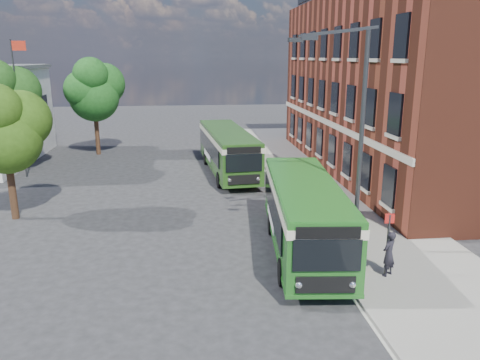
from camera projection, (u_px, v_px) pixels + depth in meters
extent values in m
plane|color=#272729|center=(224.00, 242.00, 20.69)|extent=(120.00, 120.00, 0.00)
cube|color=gray|center=(326.00, 187.00, 29.10)|extent=(6.00, 48.00, 0.15)
cube|color=beige|center=(278.00, 189.00, 28.79)|extent=(0.12, 48.00, 0.01)
cube|color=maroon|center=(413.00, 85.00, 32.17)|extent=(12.00, 26.00, 12.00)
cube|color=beige|center=(326.00, 122.00, 32.14)|extent=(0.12, 26.00, 0.35)
cylinder|color=#313335|center=(19.00, 110.00, 30.69)|extent=(0.10, 0.10, 9.00)
cube|color=red|center=(18.00, 46.00, 29.69)|extent=(0.90, 0.02, 0.60)
cylinder|color=#313335|center=(354.00, 251.00, 19.28)|extent=(0.44, 0.44, 0.30)
cylinder|color=#313335|center=(361.00, 148.00, 18.17)|extent=(0.18, 0.18, 9.00)
cube|color=#313335|center=(341.00, 31.00, 16.36)|extent=(2.58, 0.46, 0.37)
cube|color=#313335|center=(331.00, 33.00, 17.51)|extent=(2.58, 0.46, 0.37)
cube|color=#313335|center=(310.00, 38.00, 15.83)|extent=(0.55, 0.22, 0.16)
cube|color=#313335|center=(295.00, 40.00, 17.90)|extent=(0.55, 0.22, 0.16)
cylinder|color=#313335|center=(387.00, 247.00, 16.93)|extent=(0.08, 0.08, 2.50)
cube|color=red|center=(390.00, 218.00, 16.65)|extent=(0.35, 0.04, 0.35)
cube|color=#22651F|center=(304.00, 211.00, 19.23)|extent=(3.41, 9.77, 2.45)
cube|color=#22651F|center=(303.00, 240.00, 19.56)|extent=(3.45, 9.81, 0.14)
cube|color=black|center=(273.00, 206.00, 19.47)|extent=(0.83, 7.74, 1.10)
cube|color=black|center=(334.00, 206.00, 19.51)|extent=(0.83, 7.74, 1.10)
cube|color=#F5E9C9|center=(305.00, 192.00, 19.02)|extent=(3.48, 9.83, 0.32)
cube|color=#22651F|center=(305.00, 183.00, 18.93)|extent=(3.30, 9.66, 0.12)
cube|color=black|center=(327.00, 255.00, 14.53)|extent=(2.15, 0.29, 1.05)
cube|color=black|center=(328.00, 233.00, 14.33)|extent=(2.00, 0.27, 0.38)
cube|color=black|center=(326.00, 285.00, 14.78)|extent=(1.90, 0.26, 0.55)
sphere|color=silver|center=(299.00, 285.00, 14.79)|extent=(0.26, 0.26, 0.26)
sphere|color=silver|center=(352.00, 284.00, 14.81)|extent=(0.26, 0.26, 0.26)
cube|color=black|center=(290.00, 177.00, 23.83)|extent=(2.00, 0.27, 0.90)
cube|color=white|center=(271.00, 218.00, 20.34)|extent=(0.35, 3.19, 0.45)
cylinder|color=black|center=(282.00, 272.00, 16.66)|extent=(0.38, 1.02, 1.00)
cylinder|color=black|center=(348.00, 272.00, 16.69)|extent=(0.38, 1.02, 1.00)
cylinder|color=black|center=(271.00, 224.00, 21.46)|extent=(0.38, 1.02, 1.00)
cylinder|color=black|center=(322.00, 224.00, 21.49)|extent=(0.38, 1.02, 1.00)
cube|color=#254F19|center=(227.00, 148.00, 32.56)|extent=(3.46, 11.44, 2.45)
cube|color=#254F19|center=(228.00, 166.00, 32.89)|extent=(3.51, 11.48, 0.14)
cube|color=black|center=(209.00, 146.00, 32.57)|extent=(0.90, 9.43, 1.10)
cube|color=black|center=(244.00, 145.00, 33.06)|extent=(0.90, 9.43, 1.10)
cube|color=beige|center=(227.00, 136.00, 32.35)|extent=(3.53, 11.50, 0.32)
cube|color=#254F19|center=(227.00, 131.00, 32.26)|extent=(3.36, 11.33, 0.12)
cube|color=black|center=(244.00, 163.00, 27.15)|extent=(2.15, 0.27, 1.05)
cube|color=black|center=(244.00, 150.00, 26.95)|extent=(2.00, 0.25, 0.38)
cube|color=black|center=(244.00, 180.00, 27.40)|extent=(1.90, 0.24, 0.55)
sphere|color=silver|center=(230.00, 180.00, 27.26)|extent=(0.26, 0.26, 0.26)
sphere|color=silver|center=(258.00, 179.00, 27.58)|extent=(0.26, 0.26, 0.26)
cube|color=black|center=(216.00, 132.00, 37.87)|extent=(2.00, 0.25, 0.90)
cube|color=white|center=(207.00, 154.00, 33.43)|extent=(0.32, 3.19, 0.45)
cylinder|color=black|center=(219.00, 180.00, 29.04)|extent=(0.37, 1.02, 1.00)
cylinder|color=black|center=(256.00, 178.00, 29.48)|extent=(0.37, 1.02, 1.00)
cylinder|color=black|center=(206.00, 158.00, 35.35)|extent=(0.37, 1.02, 1.00)
cylinder|color=black|center=(236.00, 157.00, 35.80)|extent=(0.37, 1.02, 1.00)
imported|color=black|center=(389.00, 254.00, 16.98)|extent=(0.74, 0.70, 1.70)
imported|color=black|center=(350.00, 244.00, 18.11)|extent=(0.83, 0.70, 1.53)
cylinder|color=#392214|center=(12.00, 191.00, 23.29)|extent=(0.36, 0.36, 2.89)
sphere|color=#2D4F12|center=(6.00, 139.00, 22.62)|extent=(3.42, 3.42, 3.42)
sphere|color=#2D4F12|center=(21.00, 120.00, 22.98)|extent=(2.89, 2.89, 2.89)
cylinder|color=#392214|center=(8.00, 152.00, 31.74)|extent=(0.36, 0.36, 3.34)
sphere|color=#1E4716|center=(2.00, 107.00, 30.96)|extent=(3.95, 3.95, 3.95)
sphere|color=#1E4716|center=(15.00, 91.00, 31.37)|extent=(3.34, 3.34, 3.34)
cylinder|color=#392214|center=(97.00, 134.00, 38.74)|extent=(0.36, 0.36, 3.38)
sphere|color=#194C18|center=(94.00, 97.00, 37.95)|extent=(3.99, 3.99, 3.99)
sphere|color=#194C18|center=(104.00, 84.00, 38.37)|extent=(3.38, 3.38, 3.38)
sphere|color=#194C18|center=(83.00, 90.00, 37.20)|extent=(3.07, 3.07, 3.07)
sphere|color=#194C18|center=(91.00, 75.00, 36.76)|extent=(2.76, 2.76, 2.76)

